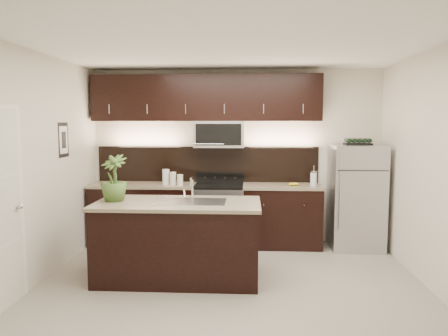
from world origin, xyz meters
The scene contains 12 objects.
ground centered at (0.00, 0.00, 0.00)m, with size 4.50×4.50×0.00m, color gray.
room_walls centered at (-0.11, -0.04, 1.70)m, with size 4.52×4.02×2.71m.
counter_run centered at (-0.46, 1.69, 0.47)m, with size 3.51×0.65×0.94m.
upper_fixtures centered at (-0.43, 1.84, 2.14)m, with size 3.49×0.40×1.66m.
island centered at (-0.64, 0.20, 0.47)m, with size 1.96×0.96×0.94m.
sink_faucet centered at (-0.49, 0.21, 0.96)m, with size 0.84×0.50×0.28m.
refrigerator centered at (1.80, 1.63, 0.77)m, with size 0.75×0.67×1.55m, color #B2B2B7.
wine_rack centered at (1.80, 1.63, 1.59)m, with size 0.38×0.24×0.09m.
plant centered at (-1.41, 0.22, 1.22)m, with size 0.31×0.31×0.56m, color #406126.
canisters centered at (-0.96, 1.60, 1.04)m, with size 0.33×0.20×0.23m.
french_press centered at (1.17, 1.64, 1.05)m, with size 0.10×0.10×0.29m.
bananas centered at (0.82, 1.61, 0.96)m, with size 0.16×0.12×0.05m, color gold.
Camera 1 is at (0.20, -4.87, 1.88)m, focal length 35.00 mm.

